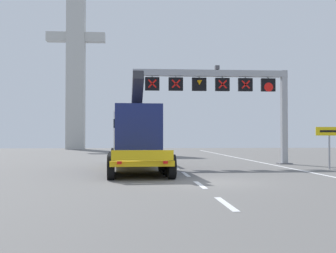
{
  "coord_description": "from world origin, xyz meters",
  "views": [
    {
      "loc": [
        -3.09,
        -18.0,
        1.88
      ],
      "look_at": [
        -1.04,
        8.95,
        2.54
      ],
      "focal_mm": 46.21,
      "sensor_mm": 36.0,
      "label": 1
    }
  ],
  "objects_px": {
    "overhead_lane_gantry": "(229,88)",
    "bridge_pylon_distant": "(76,56)",
    "heavy_haul_truck_yellow": "(134,135)",
    "exit_sign_yellow": "(330,137)"
  },
  "relations": [
    {
      "from": "overhead_lane_gantry",
      "to": "bridge_pylon_distant",
      "type": "height_order",
      "value": "bridge_pylon_distant"
    },
    {
      "from": "heavy_haul_truck_yellow",
      "to": "exit_sign_yellow",
      "type": "distance_m",
      "value": 11.55
    },
    {
      "from": "overhead_lane_gantry",
      "to": "heavy_haul_truck_yellow",
      "type": "height_order",
      "value": "overhead_lane_gantry"
    },
    {
      "from": "exit_sign_yellow",
      "to": "overhead_lane_gantry",
      "type": "bearing_deg",
      "value": 132.37
    },
    {
      "from": "overhead_lane_gantry",
      "to": "heavy_haul_truck_yellow",
      "type": "relative_size",
      "value": 0.78
    },
    {
      "from": "heavy_haul_truck_yellow",
      "to": "exit_sign_yellow",
      "type": "relative_size",
      "value": 5.73
    },
    {
      "from": "overhead_lane_gantry",
      "to": "exit_sign_yellow",
      "type": "distance_m",
      "value": 7.88
    },
    {
      "from": "overhead_lane_gantry",
      "to": "exit_sign_yellow",
      "type": "bearing_deg",
      "value": -47.63
    },
    {
      "from": "overhead_lane_gantry",
      "to": "bridge_pylon_distant",
      "type": "xyz_separation_m",
      "value": [
        -15.71,
        38.13,
        9.12
      ]
    },
    {
      "from": "heavy_haul_truck_yellow",
      "to": "bridge_pylon_distant",
      "type": "relative_size",
      "value": 0.5
    }
  ]
}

